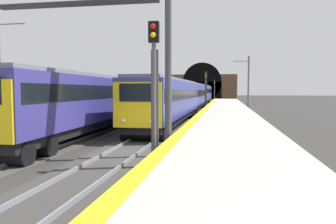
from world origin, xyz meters
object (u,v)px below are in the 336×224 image
railway_signal_far (214,88)px  catenary_mast_near (248,84)px  train_main_approaching (193,95)px  overhead_signal_gantry (75,29)px  railway_signal_mid (206,87)px  train_adjacent_platform (129,97)px  railway_signal_near (154,84)px  catenary_mast_far (0,72)px

railway_signal_far → catenary_mast_near: (-40.28, -5.45, 0.37)m
train_main_approaching → railway_signal_far: (37.15, -1.88, 1.13)m
railway_signal_far → overhead_signal_gantry: (-68.55, 4.03, 2.35)m
railway_signal_mid → overhead_signal_gantry: size_ratio=0.62×
train_adjacent_platform → catenary_mast_near: (13.23, -11.63, 1.43)m
railway_signal_near → railway_signal_far: 70.58m
train_adjacent_platform → railway_signal_mid: railway_signal_mid is taller
railway_signal_near → railway_signal_mid: (32.64, -0.00, 0.12)m
overhead_signal_gantry → catenary_mast_far: catenary_mast_far is taller
catenary_mast_far → railway_signal_near: bearing=-125.0°
railway_signal_far → overhead_signal_gantry: overhead_signal_gantry is taller
catenary_mast_far → train_main_approaching: bearing=-25.9°
railway_signal_far → train_adjacent_platform: bearing=-6.6°
railway_signal_far → catenary_mast_near: bearing=7.7°
railway_signal_near → railway_signal_mid: bearing=-180.0°
catenary_mast_near → train_main_approaching: bearing=66.9°
train_adjacent_platform → railway_signal_mid: (15.57, -6.18, 1.03)m
catenary_mast_near → catenary_mast_far: bearing=137.7°
railway_signal_far → catenary_mast_far: size_ratio=0.66×
train_main_approaching → train_adjacent_platform: bearing=-14.1°
overhead_signal_gantry → catenary_mast_far: (7.42, 9.47, -1.42)m
catenary_mast_near → railway_signal_mid: bearing=66.7°
railway_signal_far → catenary_mast_far: (-61.13, 13.50, 0.93)m
train_adjacent_platform → railway_signal_near: 18.18m
railway_signal_far → catenary_mast_near: 40.65m
railway_signal_mid → railway_signal_far: railway_signal_far is taller
train_adjacent_platform → catenary_mast_far: size_ratio=4.57×
train_main_approaching → overhead_signal_gantry: overhead_signal_gantry is taller
catenary_mast_near → overhead_signal_gantry: bearing=161.5°
train_main_approaching → catenary_mast_near: size_ratio=8.08×
railway_signal_mid → catenary_mast_near: size_ratio=0.76×
railway_signal_mid → catenary_mast_far: catenary_mast_far is taller
train_adjacent_platform → railway_signal_near: (-17.07, -6.18, 0.91)m
train_main_approaching → railway_signal_mid: size_ratio=10.63×
railway_signal_far → overhead_signal_gantry: size_ratio=0.63×
railway_signal_far → catenary_mast_near: size_ratio=0.77×
railway_signal_near → catenary_mast_near: bearing=169.8°
catenary_mast_near → catenary_mast_far: size_ratio=0.87×
overhead_signal_gantry → catenary_mast_near: 29.89m
train_main_approaching → overhead_signal_gantry: 31.67m
railway_signal_far → catenary_mast_far: 62.61m
train_adjacent_platform → railway_signal_near: size_ratio=6.97×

